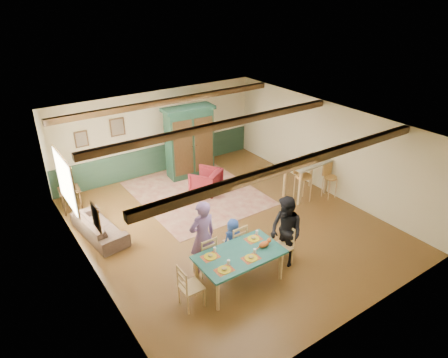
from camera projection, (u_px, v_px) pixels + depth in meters
floor at (229, 224)px, 10.47m from camera, size 8.00×8.00×0.00m
wall_back at (158, 133)px, 12.82m from camera, size 7.00×0.02×2.70m
wall_left at (88, 221)px, 8.10m from camera, size 0.02×8.00×2.70m
wall_right at (327, 148)px, 11.63m from camera, size 0.02×8.00×2.70m
ceiling at (229, 126)px, 9.26m from camera, size 7.00×8.00×0.02m
wainscot_back at (160, 158)px, 13.21m from camera, size 6.95×0.03×0.90m
ceiling_beam_front at (298, 163)px, 7.60m from camera, size 6.95×0.16×0.16m
ceiling_beam_mid at (220, 125)px, 9.60m from camera, size 6.95×0.16×0.16m
ceiling_beam_back at (170, 101)px, 11.52m from camera, size 6.95×0.16×0.16m
window_left at (65, 181)px, 9.28m from camera, size 0.06×1.60×1.30m
picture_left_wall at (96, 217)px, 7.49m from camera, size 0.04×0.42×0.52m
picture_back_a at (117, 127)px, 11.94m from camera, size 0.45×0.04×0.55m
picture_back_b at (81, 139)px, 11.45m from camera, size 0.38×0.04×0.48m
dining_table at (239, 268)px, 8.28m from camera, size 1.80×1.01×0.75m
dining_chair_far_left at (205, 254)px, 8.57m from camera, size 0.42×0.44×0.95m
dining_chair_far_right at (235, 241)px, 8.97m from camera, size 0.42×0.44×0.95m
dining_chair_end_left at (191, 286)px, 7.66m from camera, size 0.44×0.42×0.95m
dining_chair_end_right at (281, 246)px, 8.81m from camera, size 0.44×0.42×0.95m
person_man at (202, 237)px, 8.46m from camera, size 0.63×0.41×1.72m
person_woman at (286, 232)px, 8.70m from camera, size 0.63×0.80×1.64m
person_child at (233, 239)px, 9.01m from camera, size 0.49×0.32×1.00m
cat at (264, 244)px, 8.27m from camera, size 0.36×0.14×0.18m
place_setting_near_left at (224, 268)px, 7.63m from camera, size 0.40×0.30×0.11m
place_setting_near_center at (251, 256)px, 7.95m from camera, size 0.40×0.30×0.11m
place_setting_far_left at (210, 255)px, 8.00m from camera, size 0.40×0.30×0.11m
place_setting_far_right at (254, 237)px, 8.55m from camera, size 0.40×0.30×0.11m
area_rug at (196, 193)px, 11.99m from camera, size 3.31×3.92×0.01m
armoire at (189, 142)px, 12.65m from camera, size 1.66×0.77×2.28m
armchair at (206, 181)px, 11.88m from camera, size 1.10×1.11×0.74m
sofa at (99, 227)px, 9.88m from camera, size 0.93×1.91×0.54m
end_table at (71, 200)px, 10.98m from camera, size 0.58×0.58×0.66m
table_lamp at (67, 179)px, 10.70m from camera, size 0.37×0.37×0.60m
counter_table at (306, 178)px, 11.67m from camera, size 1.34×0.82×1.09m
bar_stool_left at (303, 181)px, 11.33m from camera, size 0.50×0.54×1.26m
bar_stool_right at (330, 181)px, 11.56m from camera, size 0.39×0.42×1.03m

